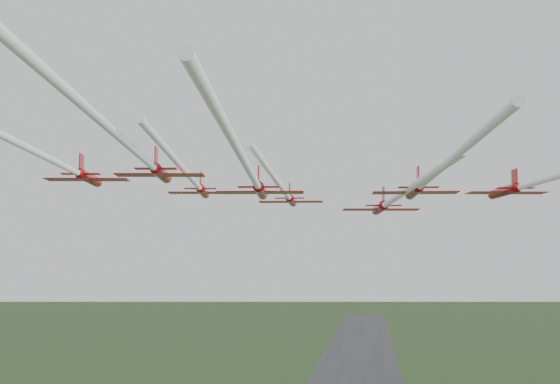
# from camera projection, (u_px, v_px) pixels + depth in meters

# --- Properties ---
(jet_lead) EXTENTS (9.00, 58.51, 2.68)m
(jet_lead) POSITION_uv_depth(u_px,v_px,m) (284.00, 191.00, 95.85)
(jet_lead) COLOR #A1070C
(jet_row2_left) EXTENTS (11.15, 54.89, 2.57)m
(jet_row2_left) POSITION_uv_depth(u_px,v_px,m) (193.00, 180.00, 85.29)
(jet_row2_left) COLOR #A1070C
(jet_row2_right) EXTENTS (10.11, 56.93, 2.90)m
(jet_row2_right) POSITION_uv_depth(u_px,v_px,m) (392.00, 200.00, 87.39)
(jet_row2_right) COLOR #A1070C
(jet_row3_left) EXTENTS (12.78, 63.60, 2.71)m
(jet_row3_left) POSITION_uv_depth(u_px,v_px,m) (48.00, 158.00, 70.01)
(jet_row3_left) COLOR #A1070C
(jet_row3_mid) EXTENTS (10.32, 63.55, 2.90)m
(jet_row3_mid) POSITION_uv_depth(u_px,v_px,m) (252.00, 175.00, 71.68)
(jet_row3_mid) COLOR #A1070C
(jet_row3_right) EXTENTS (12.47, 56.30, 2.59)m
(jet_row3_right) POSITION_uv_depth(u_px,v_px,m) (552.00, 177.00, 73.03)
(jet_row3_right) COLOR #A1070C
(jet_row4_left) EXTENTS (11.29, 55.80, 2.49)m
(jet_row4_left) POSITION_uv_depth(u_px,v_px,m) (137.00, 152.00, 59.54)
(jet_row4_left) COLOR #A1070C
(jet_row4_right) EXTENTS (8.42, 48.27, 2.50)m
(jet_row4_right) POSITION_uv_depth(u_px,v_px,m) (428.00, 179.00, 66.06)
(jet_row4_right) COLOR #A1070C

